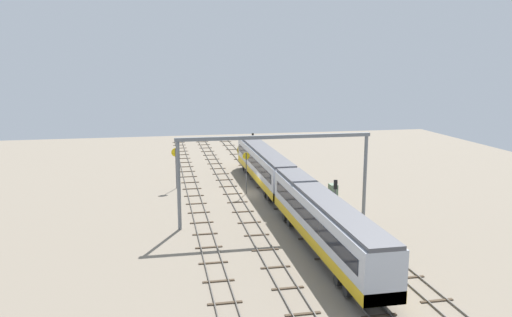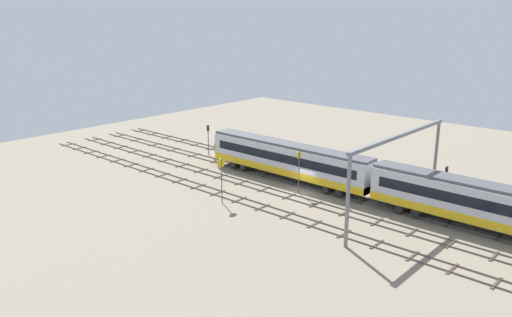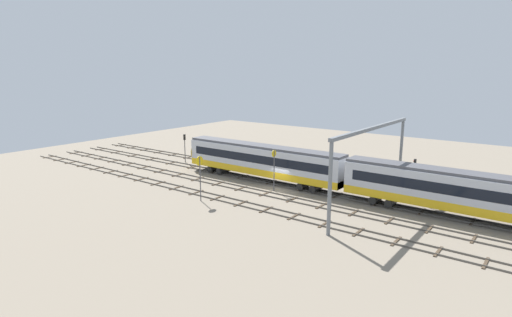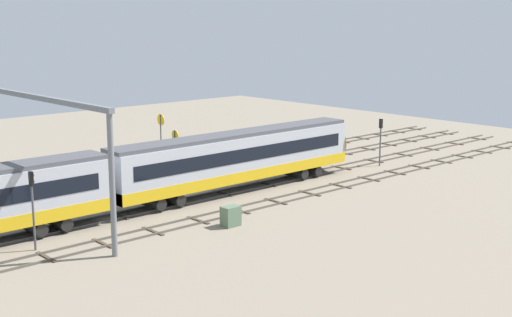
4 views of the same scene
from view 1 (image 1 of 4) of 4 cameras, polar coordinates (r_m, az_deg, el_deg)
name	(u,v)px [view 1 (image 1 of 4)]	position (r m, az deg, el deg)	size (l,w,h in m)	color
ground_plane	(251,193)	(62.90, -0.53, -3.97)	(104.80, 104.80, 0.00)	gray
track_near_foreground	(306,190)	(64.54, 5.74, -3.58)	(88.80, 2.40, 0.16)	#59544C
track_with_train	(270,192)	(63.35, 1.59, -3.80)	(88.80, 2.40, 0.16)	#59544C
track_middle	(233,194)	(62.50, -2.69, -4.02)	(88.80, 2.40, 0.16)	#59544C
track_second_far	(194,196)	(62.01, -7.07, -4.21)	(88.80, 2.40, 0.16)	#59544C
train	(286,187)	(55.38, 3.39, -3.21)	(50.40, 3.24, 4.80)	#B7BCC6
overhead_gantry	(275,157)	(49.73, 2.22, 0.14)	(0.40, 19.76, 9.08)	slate
speed_sign_near_foreground	(246,167)	(61.93, -1.12, -1.02)	(0.14, 0.89, 5.22)	#4C4C51
speed_sign_mid_trackside	(176,161)	(65.42, -9.11, -0.32)	(0.14, 1.10, 5.29)	#4C4C51
signal_light_trackside_approach	(335,198)	(49.19, 8.99, -4.43)	(0.31, 0.32, 5.01)	#4C4C51
signal_light_trackside_departure	(253,143)	(83.13, -0.37, 1.81)	(0.31, 0.32, 4.62)	#4C4C51
relay_cabinet	(333,190)	(62.44, 8.77, -3.54)	(1.26, 0.90, 1.41)	#597259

